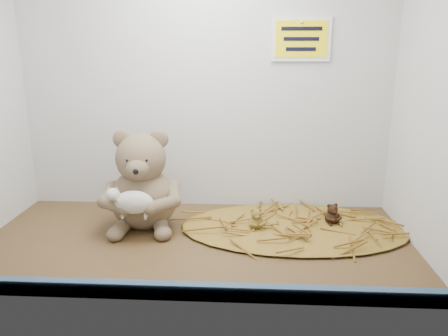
# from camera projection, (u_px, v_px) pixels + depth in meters

# --- Properties ---
(alcove_shell) EXTENTS (1.20, 0.60, 0.90)m
(alcove_shell) POSITION_uv_depth(u_px,v_px,m) (197.00, 76.00, 1.19)
(alcove_shell) COLOR #3A2614
(alcove_shell) RESTS_ON ground
(front_rail) EXTENTS (1.19, 0.02, 0.04)m
(front_rail) POSITION_uv_depth(u_px,v_px,m) (181.00, 291.00, 0.94)
(front_rail) COLOR #364D67
(front_rail) RESTS_ON shelf_floor
(straw_bed) EXTENTS (0.68, 0.40, 0.01)m
(straw_bed) POSITION_uv_depth(u_px,v_px,m) (294.00, 227.00, 1.30)
(straw_bed) COLOR brown
(straw_bed) RESTS_ON shelf_floor
(main_teddy) EXTENTS (0.26, 0.27, 0.30)m
(main_teddy) POSITION_uv_depth(u_px,v_px,m) (142.00, 179.00, 1.29)
(main_teddy) COLOR #80684F
(main_teddy) RESTS_ON shelf_floor
(toy_lamb) EXTENTS (0.14, 0.09, 0.09)m
(toy_lamb) POSITION_uv_depth(u_px,v_px,m) (134.00, 202.00, 1.20)
(toy_lamb) COLOR silver
(toy_lamb) RESTS_ON main_teddy
(mini_teddy_tan) EXTENTS (0.06, 0.06, 0.06)m
(mini_teddy_tan) POSITION_uv_depth(u_px,v_px,m) (256.00, 218.00, 1.28)
(mini_teddy_tan) COLOR olive
(mini_teddy_tan) RESTS_ON straw_bed
(mini_teddy_brown) EXTENTS (0.07, 0.07, 0.06)m
(mini_teddy_brown) POSITION_uv_depth(u_px,v_px,m) (332.00, 213.00, 1.31)
(mini_teddy_brown) COLOR black
(mini_teddy_brown) RESTS_ON straw_bed
(wall_sign) EXTENTS (0.16, 0.01, 0.11)m
(wall_sign) POSITION_uv_depth(u_px,v_px,m) (301.00, 39.00, 1.34)
(wall_sign) COLOR yellow
(wall_sign) RESTS_ON back_wall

